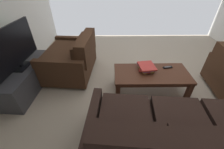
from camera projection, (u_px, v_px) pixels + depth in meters
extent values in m
cube|color=tan|center=(149.00, 82.00, 2.82)|extent=(5.14, 4.83, 0.01)
cylinder|color=black|center=(108.00, 118.00, 2.10)|extent=(0.05, 0.05, 0.06)
cube|color=black|center=(177.00, 138.00, 1.64)|extent=(1.91, 1.00, 0.35)
cube|color=black|center=(183.00, 125.00, 1.52)|extent=(0.63, 0.79, 0.10)
cube|color=black|center=(125.00, 121.00, 1.56)|extent=(0.63, 0.79, 0.10)
cube|color=black|center=(198.00, 143.00, 1.22)|extent=(0.56, 0.17, 0.35)
cube|color=black|center=(126.00, 138.00, 1.26)|extent=(0.56, 0.17, 0.35)
cube|color=black|center=(94.00, 129.00, 1.66)|extent=(0.18, 0.84, 0.51)
cylinder|color=black|center=(61.00, 61.00, 3.37)|extent=(0.05, 0.05, 0.06)
cylinder|color=black|center=(48.00, 82.00, 2.77)|extent=(0.05, 0.05, 0.06)
cylinder|color=black|center=(93.00, 63.00, 3.32)|extent=(0.05, 0.05, 0.06)
cylinder|color=black|center=(85.00, 84.00, 2.73)|extent=(0.05, 0.05, 0.06)
cube|color=#422819|center=(70.00, 62.00, 2.91)|extent=(0.94, 0.98, 0.39)
cube|color=#422819|center=(67.00, 52.00, 2.77)|extent=(0.84, 0.91, 0.10)
cube|color=#422819|center=(86.00, 47.00, 2.68)|extent=(0.26, 0.92, 0.43)
cube|color=#422819|center=(81.00, 47.00, 2.68)|extent=(0.19, 0.82, 0.30)
cube|color=#422819|center=(77.00, 48.00, 3.27)|extent=(0.87, 0.18, 0.55)
cube|color=#422819|center=(61.00, 74.00, 2.47)|extent=(0.87, 0.18, 0.55)
cube|color=#4C2819|center=(152.00, 74.00, 2.35)|extent=(1.22, 0.57, 0.04)
cube|color=#4C2819|center=(151.00, 76.00, 2.38)|extent=(1.13, 0.52, 0.05)
cube|color=#4C2819|center=(177.00, 75.00, 2.68)|extent=(0.07, 0.07, 0.38)
cube|color=#4C2819|center=(117.00, 75.00, 2.67)|extent=(0.07, 0.07, 0.38)
cube|color=#4C2819|center=(188.00, 93.00, 2.29)|extent=(0.07, 0.07, 0.38)
cube|color=#4C2819|center=(118.00, 94.00, 2.28)|extent=(0.07, 0.07, 0.38)
cube|color=#38383D|center=(27.00, 77.00, 2.56)|extent=(0.54, 1.30, 0.45)
cube|color=black|center=(20.00, 77.00, 2.56)|extent=(0.10, 1.08, 0.27)
cube|color=black|center=(30.00, 73.00, 2.68)|extent=(0.22, 0.25, 0.06)
cube|color=black|center=(22.00, 67.00, 2.42)|extent=(0.22, 0.33, 0.02)
cube|color=black|center=(21.00, 65.00, 2.39)|extent=(0.04, 0.06, 0.06)
cube|color=black|center=(13.00, 47.00, 2.20)|extent=(0.11, 1.08, 0.62)
cube|color=#194C23|center=(12.00, 47.00, 2.20)|extent=(0.08, 1.04, 0.59)
cylinder|color=black|center=(223.00, 104.00, 2.32)|extent=(0.05, 0.05, 0.06)
cylinder|color=black|center=(206.00, 80.00, 2.81)|extent=(0.05, 0.05, 0.06)
cube|color=#E0CC4C|center=(146.00, 69.00, 2.41)|extent=(0.24, 0.26, 0.02)
cube|color=#C63833|center=(145.00, 68.00, 2.39)|extent=(0.24, 0.27, 0.03)
cube|color=#996699|center=(146.00, 67.00, 2.37)|extent=(0.26, 0.33, 0.03)
cube|color=#C63833|center=(147.00, 66.00, 2.35)|extent=(0.29, 0.32, 0.02)
cube|color=black|center=(168.00, 67.00, 2.45)|extent=(0.17, 0.07, 0.02)
cube|color=#59595B|center=(168.00, 67.00, 2.45)|extent=(0.11, 0.05, 0.00)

